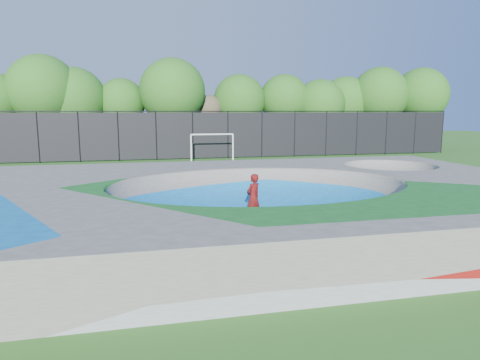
% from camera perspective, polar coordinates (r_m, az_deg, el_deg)
% --- Properties ---
extents(ground, '(120.00, 120.00, 0.00)m').
position_cam_1_polar(ground, '(15.94, 2.60, -5.60)').
color(ground, '#2A601A').
rests_on(ground, ground).
extents(skate_deck, '(22.00, 14.00, 1.50)m').
position_cam_1_polar(skate_deck, '(15.76, 2.62, -2.97)').
color(skate_deck, gray).
rests_on(skate_deck, ground).
extents(skater, '(0.77, 0.71, 1.77)m').
position_cam_1_polar(skater, '(15.91, 1.79, -2.35)').
color(skater, '#A9130D').
rests_on(skater, ground).
extents(skateboard, '(0.77, 0.62, 0.05)m').
position_cam_1_polar(skateboard, '(16.10, 1.77, -5.35)').
color(skateboard, black).
rests_on(skateboard, ground).
extents(soccer_goal, '(3.45, 0.12, 2.28)m').
position_cam_1_polar(soccer_goal, '(33.79, -3.72, 5.02)').
color(soccer_goal, white).
rests_on(soccer_goal, ground).
extents(fence, '(48.09, 0.09, 4.04)m').
position_cam_1_polar(fence, '(36.13, -6.32, 6.08)').
color(fence, black).
rests_on(fence, ground).
extents(treeline, '(53.64, 7.65, 8.80)m').
position_cam_1_polar(treeline, '(40.89, -6.32, 10.90)').
color(treeline, '#4B3B25').
rests_on(treeline, ground).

